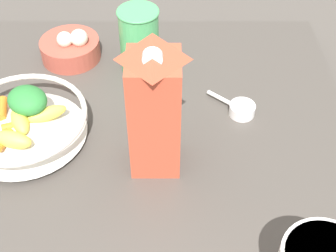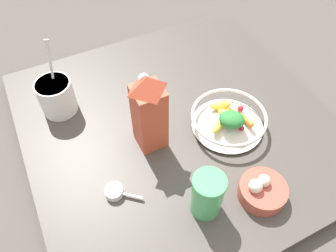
{
  "view_description": "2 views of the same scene",
  "coord_description": "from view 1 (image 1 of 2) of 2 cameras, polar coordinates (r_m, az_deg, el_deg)",
  "views": [
    {
      "loc": [
        0.13,
        -0.5,
        0.66
      ],
      "look_at": [
        0.13,
        0.05,
        0.1
      ],
      "focal_mm": 50.0,
      "sensor_mm": 36.0,
      "label": 1
    },
    {
      "loc": [
        0.33,
        0.58,
        0.85
      ],
      "look_at": [
        0.06,
        0.06,
        0.12
      ],
      "focal_mm": 35.0,
      "sensor_mm": 36.0,
      "label": 2
    }
  ],
  "objects": [
    {
      "name": "garlic_bowl",
      "position": [
        1.04,
        -11.75,
        9.29
      ],
      "size": [
        0.13,
        0.13,
        0.08
      ],
      "color": "#B24C3D",
      "rests_on": "countertop"
    },
    {
      "name": "countertop",
      "position": [
        0.83,
        -9.13,
        -6.7
      ],
      "size": [
        0.95,
        0.95,
        0.04
      ],
      "color": "#47423D",
      "rests_on": "ground_plane"
    },
    {
      "name": "fruit_bowl",
      "position": [
        0.87,
        -17.25,
        0.41
      ],
      "size": [
        0.23,
        0.23,
        0.09
      ],
      "color": "silver",
      "rests_on": "countertop"
    },
    {
      "name": "ground_plane",
      "position": [
        0.84,
        -8.97,
        -7.59
      ],
      "size": [
        6.0,
        6.0,
        0.0
      ],
      "primitive_type": "plane",
      "color": "#4C4742"
    },
    {
      "name": "measuring_scoop",
      "position": [
        0.91,
        8.86,
        2.08
      ],
      "size": [
        0.09,
        0.08,
        0.02
      ],
      "color": "white",
      "rests_on": "countertop"
    },
    {
      "name": "milk_carton",
      "position": [
        0.72,
        -1.65,
        2.63
      ],
      "size": [
        0.08,
        0.08,
        0.26
      ],
      "color": "#CC4C33",
      "rests_on": "countertop"
    },
    {
      "name": "drinking_cup",
      "position": [
        0.97,
        -3.51,
        10.5
      ],
      "size": [
        0.08,
        0.08,
        0.14
      ],
      "color": "#4CB266",
      "rests_on": "countertop"
    }
  ]
}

